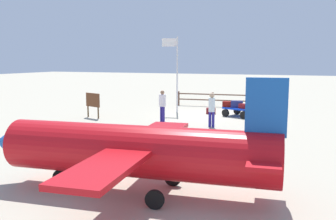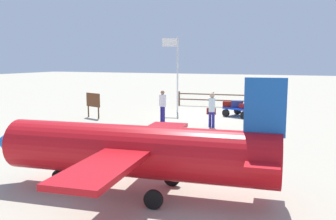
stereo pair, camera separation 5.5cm
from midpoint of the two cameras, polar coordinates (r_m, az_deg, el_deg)
The scene contains 12 objects.
ground_plane at distance 22.00m, azimuth 5.75°, elevation -0.80°, with size 120.00×120.00×0.00m, color #ACA48E.
luggage_cart at distance 21.68m, azimuth 11.06°, elevation 0.06°, with size 2.06×1.86×0.54m.
suitcase_dark at distance 21.74m, azimuth 9.30°, elevation 0.91°, with size 0.64×0.40×0.32m.
suitcase_grey at distance 21.19m, azimuth 11.74°, elevation 0.59°, with size 0.67×0.50×0.27m.
suitcase_olive at distance 21.48m, azimuth 10.57°, elevation 0.89°, with size 0.65×0.32×0.39m.
suitcase_maroon at distance 22.57m, azimuth 6.61°, elevation -0.14°, with size 0.64×0.50×0.36m.
worker_lead at distance 17.98m, azimuth 6.72°, elevation 0.40°, with size 0.41×0.41×1.70m.
worker_trailing at distance 19.31m, azimuth -0.96°, elevation 1.02°, with size 0.51×0.51×1.69m.
airplane_near at distance 9.13m, azimuth -6.51°, elevation -6.20°, with size 7.62×6.48×2.92m.
flagpole at distance 22.78m, azimuth 1.09°, elevation 6.62°, with size 1.03×0.24×4.69m.
signboard at distance 21.23m, azimuth -11.68°, elevation 1.29°, with size 1.11×0.43×1.41m.
wooden_fence at distance 26.06m, azimuth 6.89°, elevation 1.85°, with size 5.08×0.53×1.00m.
Camera 1 is at (-6.02, 20.90, 3.31)m, focal length 39.22 mm.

